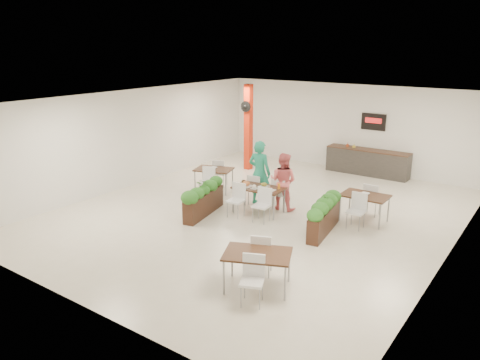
# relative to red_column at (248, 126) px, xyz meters

# --- Properties ---
(ground) EXTENTS (12.00, 12.00, 0.00)m
(ground) POSITION_rel_red_column_xyz_m (3.00, -3.79, -1.64)
(ground) COLOR beige
(ground) RESTS_ON ground
(room_shell) EXTENTS (10.10, 12.10, 3.22)m
(room_shell) POSITION_rel_red_column_xyz_m (3.00, -3.79, 0.36)
(room_shell) COLOR white
(room_shell) RESTS_ON ground
(red_column) EXTENTS (0.40, 0.41, 3.20)m
(red_column) POSITION_rel_red_column_xyz_m (0.00, 0.00, 0.00)
(red_column) COLOR red
(red_column) RESTS_ON ground
(service_counter) EXTENTS (3.00, 0.64, 2.20)m
(service_counter) POSITION_rel_red_column_xyz_m (4.00, 1.86, -1.15)
(service_counter) COLOR #2A2725
(service_counter) RESTS_ON ground
(main_table) EXTENTS (1.47, 1.72, 0.92)m
(main_table) POSITION_rel_red_column_xyz_m (2.94, -3.79, -1.01)
(main_table) COLOR black
(main_table) RESTS_ON ground
(diner_man) EXTENTS (0.74, 0.52, 1.93)m
(diner_man) POSITION_rel_red_column_xyz_m (2.55, -3.13, -0.68)
(diner_man) COLOR #239974
(diner_man) RESTS_ON ground
(diner_woman) EXTENTS (0.86, 0.70, 1.67)m
(diner_woman) POSITION_rel_red_column_xyz_m (3.35, -3.13, -0.81)
(diner_woman) COLOR #F36C70
(diner_woman) RESTS_ON ground
(planter_left) EXTENTS (0.73, 1.94, 1.03)m
(planter_left) POSITION_rel_red_column_xyz_m (1.78, -4.80, -1.13)
(planter_left) COLOR black
(planter_left) RESTS_ON ground
(planter_right) EXTENTS (0.64, 1.93, 1.01)m
(planter_right) POSITION_rel_red_column_xyz_m (5.10, -4.07, -1.14)
(planter_right) COLOR black
(planter_right) RESTS_ON ground
(side_table_a) EXTENTS (1.35, 1.67, 0.92)m
(side_table_a) POSITION_rel_red_column_xyz_m (0.67, -2.94, -1.02)
(side_table_a) COLOR black
(side_table_a) RESTS_ON ground
(side_table_b) EXTENTS (1.22, 1.62, 0.92)m
(side_table_b) POSITION_rel_red_column_xyz_m (5.64, -2.73, -1.01)
(side_table_b) COLOR black
(side_table_b) RESTS_ON ground
(side_table_c) EXTENTS (1.53, 1.65, 0.92)m
(side_table_c) POSITION_rel_red_column_xyz_m (5.26, -7.39, -1.01)
(side_table_c) COLOR black
(side_table_c) RESTS_ON ground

